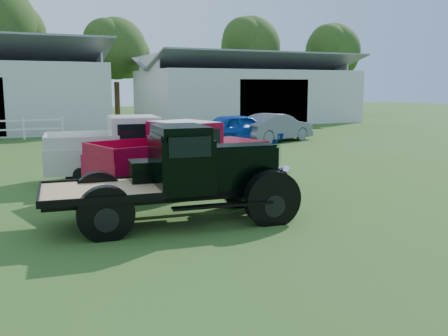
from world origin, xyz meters
name	(u,v)px	position (x,y,z in m)	size (l,w,h in m)	color
ground	(240,228)	(0.00, 0.00, 0.00)	(120.00, 120.00, 0.00)	#35601A
shed_right	(246,89)	(14.00, 27.00, 2.60)	(16.80, 9.20, 5.20)	silver
tree_c	(116,65)	(5.00, 33.00, 4.50)	(5.40, 5.40, 9.00)	black
tree_d	(250,63)	(18.00, 34.00, 5.00)	(6.00, 6.00, 10.00)	black
tree_e	(332,66)	(26.00, 32.00, 4.75)	(5.70, 5.70, 9.50)	black
vintage_flatbed	(176,174)	(-0.99, 1.01, 1.03)	(5.17, 2.05, 2.05)	black
red_pickup	(181,155)	(0.27, 4.21, 0.95)	(5.23, 2.01, 1.91)	maroon
white_pickup	(131,149)	(-0.67, 6.10, 0.96)	(5.21, 2.02, 1.91)	beige
misc_car_blue	(241,129)	(6.69, 13.35, 0.75)	(1.77, 4.41, 1.50)	#0F3FA6
misc_car_grey	(276,127)	(8.82, 13.54, 0.72)	(1.52, 4.37, 1.44)	slate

